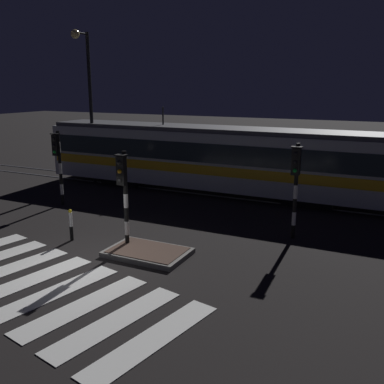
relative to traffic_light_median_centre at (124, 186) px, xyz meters
The scene contains 11 objects.
ground_plane 2.72m from the traffic_light_median_centre, 104.93° to the right, with size 120.00×120.00×0.00m, color black.
rail_near 7.97m from the traffic_light_median_centre, 93.25° to the left, with size 80.00×0.12×0.03m, color #59595E.
rail_far 9.36m from the traffic_light_median_centre, 92.74° to the left, with size 80.00×0.12×0.03m, color #59595E.
crosswalk_zebra 3.92m from the traffic_light_median_centre, 97.60° to the right, with size 9.33×5.42×0.02m.
traffic_island 2.24m from the traffic_light_median_centre, ahead, with size 2.54×1.66×0.18m.
traffic_light_median_centre is the anchor object (origin of this frame).
traffic_light_corner_far_left 6.49m from the traffic_light_median_centre, 150.54° to the left, with size 0.36×0.42×3.30m.
traffic_light_corner_far_right 5.75m from the traffic_light_median_centre, 35.46° to the left, with size 0.36×0.42×3.34m.
street_lamp_trackside_left 10.65m from the traffic_light_median_centre, 134.58° to the left, with size 0.44×1.21×7.88m.
tram 8.42m from the traffic_light_median_centre, 94.29° to the left, with size 18.13×2.58×4.15m.
bollard_island_edge 2.65m from the traffic_light_median_centre, behind, with size 0.12×0.12×1.11m.
Camera 1 is at (8.23, -9.42, 5.21)m, focal length 40.57 mm.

